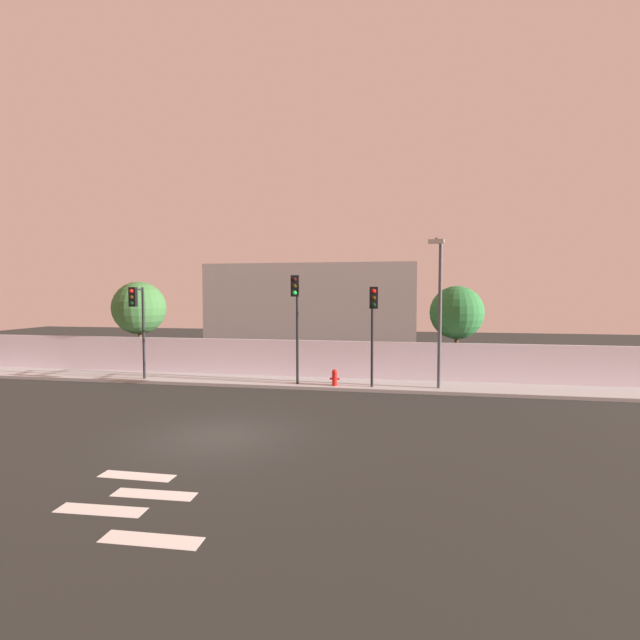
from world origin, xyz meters
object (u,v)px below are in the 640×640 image
traffic_light_right (138,313)px  fire_hydrant (335,377)px  traffic_light_left (373,315)px  roadside_tree_leftmost (139,308)px  roadside_tree_midleft (457,313)px  street_lamp_curbside (439,301)px  traffic_light_center (296,306)px

traffic_light_right → fire_hydrant: traffic_light_right is taller
fire_hydrant → traffic_light_right: bearing=-177.6°
traffic_light_left → roadside_tree_leftmost: 13.55m
traffic_light_left → roadside_tree_midleft: 5.28m
traffic_light_left → fire_hydrant: (-1.73, 0.65, -2.83)m
traffic_light_right → street_lamp_curbside: 13.83m
fire_hydrant → roadside_tree_midleft: size_ratio=0.16×
traffic_light_center → street_lamp_curbside: 6.14m
traffic_light_right → roadside_tree_midleft: bearing=12.9°
street_lamp_curbside → roadside_tree_midleft: bearing=71.0°
street_lamp_curbside → roadside_tree_midleft: size_ratio=1.36×
traffic_light_right → street_lamp_curbside: size_ratio=0.70×
fire_hydrant → roadside_tree_leftmost: (-11.32, 3.01, 2.92)m
roadside_tree_leftmost → roadside_tree_midleft: roadside_tree_leftmost is taller
traffic_light_left → fire_hydrant: traffic_light_left is taller
traffic_light_right → roadside_tree_midleft: 15.24m
street_lamp_curbside → roadside_tree_leftmost: size_ratio=1.28×
fire_hydrant → roadside_tree_midleft: roadside_tree_midleft is taller
roadside_tree_midleft → traffic_light_center: bearing=-153.2°
street_lamp_curbside → fire_hydrant: size_ratio=8.62×
street_lamp_curbside → fire_hydrant: (-4.49, 0.02, -3.38)m
traffic_light_right → roadside_tree_leftmost: (-2.00, 3.40, 0.10)m
traffic_light_center → roadside_tree_midleft: bearing=26.8°
traffic_light_left → traffic_light_right: traffic_light_right is taller
traffic_light_left → traffic_light_right: bearing=178.6°
traffic_light_left → roadside_tree_leftmost: (-13.05, 3.67, 0.08)m
fire_hydrant → roadside_tree_leftmost: bearing=165.1°
traffic_light_left → street_lamp_curbside: bearing=12.9°
roadside_tree_midleft → traffic_light_right: bearing=-167.1°
traffic_light_left → roadside_tree_leftmost: size_ratio=0.89×
traffic_light_left → traffic_light_right: (-11.05, 0.26, -0.01)m
roadside_tree_midleft → traffic_light_left: bearing=-136.1°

